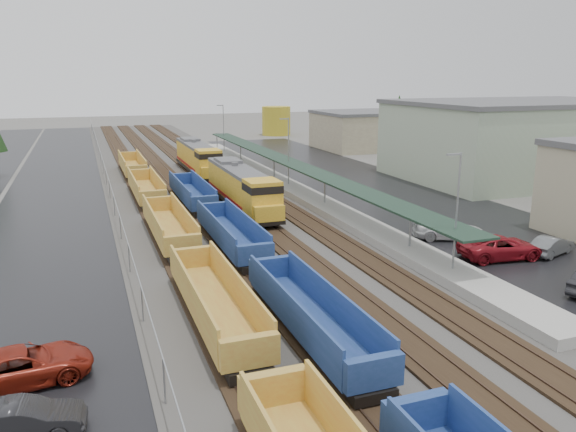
% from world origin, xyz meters
% --- Properties ---
extents(ballast_strip, '(20.00, 160.00, 0.08)m').
position_xyz_m(ballast_strip, '(0.00, 60.00, 0.04)').
color(ballast_strip, '#302D2B').
rests_on(ballast_strip, ground).
extents(trackbed, '(14.60, 160.00, 0.22)m').
position_xyz_m(trackbed, '(-0.00, 60.00, 0.16)').
color(trackbed, black).
rests_on(trackbed, ground).
extents(west_parking_lot, '(10.00, 160.00, 0.02)m').
position_xyz_m(west_parking_lot, '(-15.00, 60.00, 0.01)').
color(west_parking_lot, black).
rests_on(west_parking_lot, ground).
extents(east_commuter_lot, '(16.00, 100.00, 0.02)m').
position_xyz_m(east_commuter_lot, '(19.00, 50.00, 0.01)').
color(east_commuter_lot, black).
rests_on(east_commuter_lot, ground).
extents(station_platform, '(3.00, 80.00, 8.00)m').
position_xyz_m(station_platform, '(9.50, 50.01, 0.73)').
color(station_platform, '#9E9B93').
rests_on(station_platform, ground).
extents(chainlink_fence, '(0.08, 160.04, 2.02)m').
position_xyz_m(chainlink_fence, '(-9.50, 58.44, 1.61)').
color(chainlink_fence, gray).
rests_on(chainlink_fence, ground).
extents(industrial_buildings, '(32.52, 75.30, 9.50)m').
position_xyz_m(industrial_buildings, '(37.76, 45.85, 4.25)').
color(industrial_buildings, tan).
rests_on(industrial_buildings, ground).
extents(distant_hills, '(301.00, 140.00, 25.20)m').
position_xyz_m(distant_hills, '(44.79, 210.68, 0.00)').
color(distant_hills, '#4B5844').
rests_on(distant_hills, ground).
extents(tree_east, '(4.40, 4.40, 10.00)m').
position_xyz_m(tree_east, '(28.00, 58.00, 6.47)').
color(tree_east, '#332316').
rests_on(tree_east, ground).
extents(locomotive_lead, '(2.76, 18.18, 4.12)m').
position_xyz_m(locomotive_lead, '(2.00, 42.26, 2.22)').
color(locomotive_lead, black).
rests_on(locomotive_lead, ground).
extents(locomotive_trail, '(2.76, 18.18, 4.12)m').
position_xyz_m(locomotive_trail, '(2.00, 63.26, 2.22)').
color(locomotive_trail, black).
rests_on(locomotive_trail, ground).
extents(well_string_yellow, '(2.56, 92.80, 2.27)m').
position_xyz_m(well_string_yellow, '(-6.00, 26.64, 1.14)').
color(well_string_yellow, '#BC7F34').
rests_on(well_string_yellow, ground).
extents(well_string_blue, '(2.48, 75.50, 2.20)m').
position_xyz_m(well_string_blue, '(-2.00, 15.48, 1.12)').
color(well_string_blue, navy).
rests_on(well_string_blue, ground).
extents(storage_tank, '(6.05, 6.05, 6.05)m').
position_xyz_m(storage_tank, '(27.61, 107.13, 3.02)').
color(storage_tank, gold).
rests_on(storage_tank, ground).
extents(parked_car_west_b, '(1.82, 4.26, 1.37)m').
position_xyz_m(parked_car_west_b, '(-14.45, 11.66, 0.68)').
color(parked_car_west_b, black).
rests_on(parked_car_west_b, ground).
extents(parked_car_west_c, '(3.48, 5.96, 1.56)m').
position_xyz_m(parked_car_west_c, '(-14.81, 15.65, 0.78)').
color(parked_car_west_c, maroon).
rests_on(parked_car_west_c, ground).
extents(parked_car_east_b, '(3.39, 6.14, 1.63)m').
position_xyz_m(parked_car_east_b, '(15.09, 22.21, 0.81)').
color(parked_car_east_b, maroon).
rests_on(parked_car_east_b, ground).
extents(parked_car_east_c, '(4.29, 5.98, 1.61)m').
position_xyz_m(parked_car_east_c, '(14.60, 27.54, 0.80)').
color(parked_car_east_c, white).
rests_on(parked_car_east_c, ground).
extents(parked_car_east_e, '(2.67, 4.35, 1.35)m').
position_xyz_m(parked_car_east_e, '(19.09, 21.65, 0.68)').
color(parked_car_east_e, '#575A5C').
rests_on(parked_car_east_e, ground).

